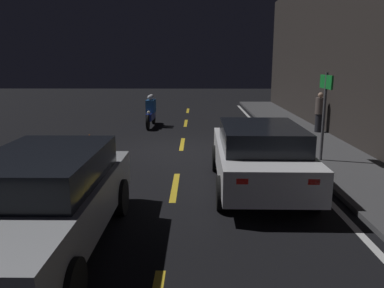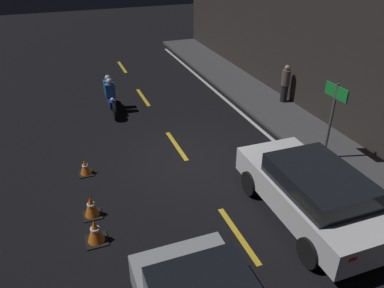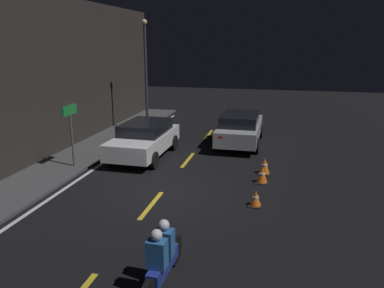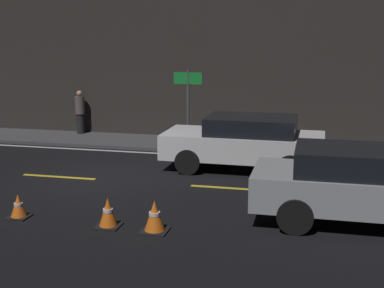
# 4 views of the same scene
# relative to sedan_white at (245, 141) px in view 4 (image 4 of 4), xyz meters

# --- Properties ---
(ground_plane) EXTENTS (56.00, 56.00, 0.00)m
(ground_plane) POSITION_rel_sedan_white_xyz_m (-3.55, -1.87, -0.79)
(ground_plane) COLOR black
(raised_curb) EXTENTS (28.00, 2.12, 0.11)m
(raised_curb) POSITION_rel_sedan_white_xyz_m (-3.55, 2.63, -0.73)
(raised_curb) COLOR #424244
(raised_curb) RESTS_ON ground
(building_front) EXTENTS (28.00, 0.30, 6.53)m
(building_front) POSITION_rel_sedan_white_xyz_m (-3.55, 3.84, 2.48)
(building_front) COLOR #2D2826
(building_front) RESTS_ON ground
(lane_dash_c) EXTENTS (2.00, 0.14, 0.01)m
(lane_dash_c) POSITION_rel_sedan_white_xyz_m (-4.55, -1.87, -0.78)
(lane_dash_c) COLOR gold
(lane_dash_c) RESTS_ON ground
(lane_dash_d) EXTENTS (2.00, 0.14, 0.01)m
(lane_dash_d) POSITION_rel_sedan_white_xyz_m (-0.05, -1.87, -0.78)
(lane_dash_d) COLOR gold
(lane_dash_d) RESTS_ON ground
(lane_solid_kerb) EXTENTS (25.20, 0.14, 0.01)m
(lane_solid_kerb) POSITION_rel_sedan_white_xyz_m (-3.55, 1.33, -0.78)
(lane_solid_kerb) COLOR silver
(lane_solid_kerb) RESTS_ON ground
(sedan_white) EXTENTS (4.28, 2.01, 1.46)m
(sedan_white) POSITION_rel_sedan_white_xyz_m (0.00, 0.00, 0.00)
(sedan_white) COLOR silver
(sedan_white) RESTS_ON ground
(hatchback_silver) EXTENTS (4.56, 1.94, 1.49)m
(hatchback_silver) POSITION_rel_sedan_white_xyz_m (2.89, -3.66, 0.02)
(hatchback_silver) COLOR #9EA0A5
(hatchback_silver) RESTS_ON ground
(traffic_cone_near) EXTENTS (0.41, 0.41, 0.48)m
(traffic_cone_near) POSITION_rel_sedan_white_xyz_m (-3.90, -4.88, -0.55)
(traffic_cone_near) COLOR black
(traffic_cone_near) RESTS_ON ground
(traffic_cone_mid) EXTENTS (0.45, 0.45, 0.58)m
(traffic_cone_mid) POSITION_rel_sedan_white_xyz_m (-1.95, -4.96, -0.51)
(traffic_cone_mid) COLOR black
(traffic_cone_mid) RESTS_ON ground
(traffic_cone_far) EXTENTS (0.50, 0.50, 0.60)m
(traffic_cone_far) POSITION_rel_sedan_white_xyz_m (-1.02, -4.99, -0.49)
(traffic_cone_far) COLOR black
(traffic_cone_far) RESTS_ON ground
(pedestrian) EXTENTS (0.34, 0.34, 1.53)m
(pedestrian) POSITION_rel_sedan_white_xyz_m (-6.34, 3.36, 0.09)
(pedestrian) COLOR black
(pedestrian) RESTS_ON raised_curb
(shop_sign) EXTENTS (0.90, 0.08, 2.40)m
(shop_sign) POSITION_rel_sedan_white_xyz_m (-2.08, 2.08, 1.01)
(shop_sign) COLOR #4C4C51
(shop_sign) RESTS_ON raised_curb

